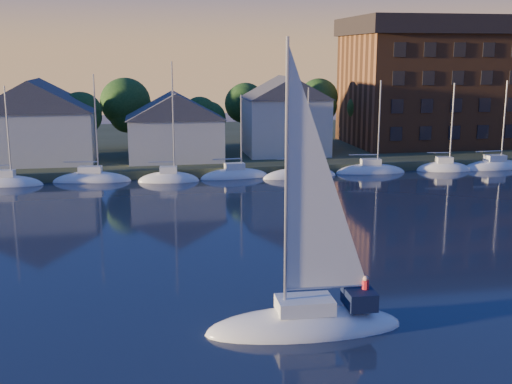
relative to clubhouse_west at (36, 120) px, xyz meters
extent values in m
cube|color=#394226|center=(22.00, 17.00, -5.93)|extent=(160.00, 50.00, 2.00)
cube|color=brown|center=(22.00, -6.00, -5.93)|extent=(120.00, 3.00, 1.00)
cube|color=beige|center=(0.00, 0.00, -1.93)|extent=(13.00, 9.00, 6.00)
cube|color=beige|center=(16.00, -1.00, -2.43)|extent=(11.00, 8.00, 5.00)
cube|color=beige|center=(30.00, 1.00, -1.43)|extent=(10.00, 8.00, 7.00)
cube|color=brown|center=(56.00, 7.00, 2.57)|extent=(30.00, 16.00, 15.00)
cube|color=black|center=(56.00, 7.00, 11.27)|extent=(31.00, 17.00, 2.40)
cylinder|color=#3C2C1B|center=(-4.00, 5.00, -3.18)|extent=(0.50, 0.50, 3.50)
sphere|color=#183A15|center=(-4.00, 5.00, 1.27)|extent=(5.40, 5.40, 5.40)
cylinder|color=#3C2C1B|center=(4.00, 5.00, -3.18)|extent=(0.50, 0.50, 3.50)
sphere|color=#183A15|center=(4.00, 5.00, 1.27)|extent=(5.40, 5.40, 5.40)
cylinder|color=#3C2C1B|center=(12.00, 5.00, -3.18)|extent=(0.50, 0.50, 3.50)
sphere|color=#183A15|center=(12.00, 5.00, 1.27)|extent=(5.40, 5.40, 5.40)
cylinder|color=#3C2C1B|center=(20.00, 5.00, -3.18)|extent=(0.50, 0.50, 3.50)
sphere|color=#183A15|center=(20.00, 5.00, 1.27)|extent=(5.40, 5.40, 5.40)
cylinder|color=#3C2C1B|center=(28.00, 5.00, -3.18)|extent=(0.50, 0.50, 3.50)
sphere|color=#183A15|center=(28.00, 5.00, 1.27)|extent=(5.40, 5.40, 5.40)
cylinder|color=#3C2C1B|center=(36.00, 5.00, -3.18)|extent=(0.50, 0.50, 3.50)
sphere|color=#183A15|center=(36.00, 5.00, 1.27)|extent=(5.40, 5.40, 5.40)
cylinder|color=#3C2C1B|center=(44.00, 5.00, -3.18)|extent=(0.50, 0.50, 3.50)
sphere|color=#183A15|center=(44.00, 5.00, 1.27)|extent=(5.40, 5.40, 5.40)
cylinder|color=#3C2C1B|center=(52.00, 5.00, -3.18)|extent=(0.50, 0.50, 3.50)
sphere|color=#183A15|center=(52.00, 5.00, 1.27)|extent=(5.40, 5.40, 5.40)
cylinder|color=#3C2C1B|center=(60.00, 5.00, -3.18)|extent=(0.50, 0.50, 3.50)
sphere|color=#183A15|center=(60.00, 5.00, 1.27)|extent=(5.40, 5.40, 5.40)
ellipsoid|color=white|center=(-2.00, -9.00, -5.93)|extent=(7.50, 2.40, 2.20)
cube|color=white|center=(-2.00, -9.00, -4.63)|extent=(2.10, 1.32, 0.70)
cylinder|color=#A5A8AD|center=(-1.25, -9.00, 0.02)|extent=(0.16, 0.16, 10.00)
ellipsoid|color=white|center=(6.00, -9.00, -5.93)|extent=(7.50, 2.40, 2.20)
cube|color=white|center=(6.00, -9.00, -4.63)|extent=(2.10, 1.32, 0.70)
cylinder|color=#A5A8AD|center=(6.75, -9.00, 0.02)|extent=(0.16, 0.16, 10.00)
cylinder|color=#A5A8AD|center=(5.17, -9.00, -3.78)|extent=(3.15, 0.12, 0.12)
ellipsoid|color=white|center=(14.00, -9.00, -5.93)|extent=(7.50, 2.40, 2.20)
cube|color=white|center=(14.00, -9.00, -4.63)|extent=(2.10, 1.32, 0.70)
cylinder|color=#A5A8AD|center=(14.75, -9.00, 0.02)|extent=(0.16, 0.16, 10.00)
cylinder|color=#A5A8AD|center=(13.17, -9.00, -3.78)|extent=(3.15, 0.12, 0.12)
ellipsoid|color=white|center=(22.00, -9.00, -5.93)|extent=(7.50, 2.40, 2.20)
cube|color=white|center=(22.00, -9.00, -4.63)|extent=(2.10, 1.32, 0.70)
cylinder|color=#A5A8AD|center=(22.75, -9.00, 0.02)|extent=(0.16, 0.16, 10.00)
cylinder|color=#A5A8AD|center=(21.17, -9.00, -3.78)|extent=(3.15, 0.12, 0.12)
ellipsoid|color=white|center=(30.00, -9.00, -5.93)|extent=(7.50, 2.40, 2.20)
cube|color=white|center=(30.00, -9.00, -4.63)|extent=(2.10, 1.32, 0.70)
cylinder|color=#A5A8AD|center=(30.75, -9.00, 0.02)|extent=(0.16, 0.16, 10.00)
cylinder|color=#A5A8AD|center=(29.17, -9.00, -3.78)|extent=(3.15, 0.12, 0.12)
ellipsoid|color=white|center=(38.00, -9.00, -5.93)|extent=(7.50, 2.40, 2.20)
cube|color=white|center=(38.00, -9.00, -4.63)|extent=(2.10, 1.32, 0.70)
cylinder|color=#A5A8AD|center=(38.75, -9.00, 0.02)|extent=(0.16, 0.16, 10.00)
cylinder|color=#A5A8AD|center=(37.17, -9.00, -3.78)|extent=(3.15, 0.12, 0.12)
ellipsoid|color=white|center=(46.00, -9.00, -5.93)|extent=(7.50, 2.40, 2.20)
cube|color=white|center=(46.00, -9.00, -4.63)|extent=(2.10, 1.32, 0.70)
cylinder|color=#A5A8AD|center=(46.75, -9.00, 0.02)|extent=(0.16, 0.16, 10.00)
cylinder|color=#A5A8AD|center=(45.17, -9.00, -3.78)|extent=(3.15, 0.12, 0.12)
ellipsoid|color=white|center=(54.00, -9.00, -5.93)|extent=(7.50, 2.40, 2.20)
cube|color=white|center=(54.00, -9.00, -4.63)|extent=(2.10, 1.32, 0.70)
cylinder|color=#A5A8AD|center=(54.75, -9.00, 0.02)|extent=(0.16, 0.16, 10.00)
cylinder|color=#A5A8AD|center=(53.17, -9.00, -3.78)|extent=(3.15, 0.12, 0.12)
ellipsoid|color=white|center=(19.56, -49.11, -5.93)|extent=(10.03, 3.49, 2.20)
cube|color=white|center=(19.56, -49.11, -4.63)|extent=(2.83, 1.84, 0.70)
cylinder|color=#A5A8AD|center=(18.57, -49.08, 1.64)|extent=(0.16, 0.16, 13.25)
cylinder|color=#A5A8AD|center=(20.65, -49.14, -3.78)|extent=(4.18, 0.24, 0.12)
cube|color=black|center=(22.34, -49.19, -4.43)|extent=(1.46, 1.96, 0.90)
camera|label=1|loc=(11.87, -77.96, 7.46)|focal=45.00mm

